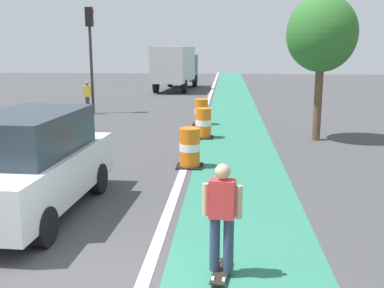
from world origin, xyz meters
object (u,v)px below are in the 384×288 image
at_px(pedestrian_crossing, 87,97).
at_px(street_tree_sidewalk, 322,34).
at_px(traffic_barrel_mid, 203,123).
at_px(traffic_barrel_front, 190,148).
at_px(traffic_barrel_back, 201,112).
at_px(delivery_truck_down_block, 176,65).
at_px(skateboarder_on_lane, 222,217).
at_px(traffic_light_corner, 90,41).
at_px(parked_suv_nearest, 32,163).

bearing_deg(pedestrian_crossing, street_tree_sidewalk, -28.85).
bearing_deg(traffic_barrel_mid, traffic_barrel_front, -92.24).
relative_size(traffic_barrel_mid, pedestrian_crossing, 0.68).
distance_m(traffic_barrel_back, delivery_truck_down_block, 15.73).
bearing_deg(traffic_barrel_back, traffic_barrel_mid, -85.33).
xyz_separation_m(traffic_barrel_back, pedestrian_crossing, (-5.72, 2.56, 0.33)).
distance_m(traffic_barrel_front, pedestrian_crossing, 11.17).
bearing_deg(skateboarder_on_lane, street_tree_sidewalk, 72.32).
xyz_separation_m(traffic_barrel_front, street_tree_sidewalk, (4.19, 4.05, 3.14)).
height_order(traffic_barrel_mid, traffic_barrel_back, same).
relative_size(delivery_truck_down_block, traffic_light_corner, 1.52).
bearing_deg(street_tree_sidewalk, traffic_light_corner, 148.95).
xyz_separation_m(traffic_light_corner, street_tree_sidewalk, (9.83, -5.92, 0.17)).
relative_size(skateboarder_on_lane, parked_suv_nearest, 0.36).
bearing_deg(traffic_barrel_mid, skateboarder_on_lane, -85.54).
bearing_deg(traffic_light_corner, skateboarder_on_lane, -67.67).
height_order(parked_suv_nearest, traffic_barrel_back, parked_suv_nearest).
height_order(traffic_barrel_back, pedestrian_crossing, pedestrian_crossing).
bearing_deg(traffic_barrel_mid, pedestrian_crossing, 137.62).
relative_size(traffic_barrel_back, traffic_light_corner, 0.21).
xyz_separation_m(parked_suv_nearest, pedestrian_crossing, (-3.01, 13.39, -0.17)).
relative_size(skateboarder_on_lane, street_tree_sidewalk, 0.34).
distance_m(delivery_truck_down_block, pedestrian_crossing, 13.22).
height_order(traffic_barrel_mid, traffic_light_corner, traffic_light_corner).
relative_size(parked_suv_nearest, traffic_light_corner, 0.92).
height_order(traffic_barrel_back, delivery_truck_down_block, delivery_truck_down_block).
bearing_deg(skateboarder_on_lane, parked_suv_nearest, 149.00).
bearing_deg(traffic_barrel_back, traffic_barrel_front, -89.40).
distance_m(skateboarder_on_lane, traffic_barrel_front, 6.18).
bearing_deg(parked_suv_nearest, traffic_barrel_mid, 69.65).
xyz_separation_m(traffic_barrel_back, delivery_truck_down_block, (-2.80, 15.42, 1.31)).
bearing_deg(traffic_light_corner, parked_suv_nearest, -78.34).
distance_m(traffic_barrel_back, street_tree_sidewalk, 6.05).
distance_m(skateboarder_on_lane, street_tree_sidewalk, 10.99).
distance_m(delivery_truck_down_block, street_tree_sidewalk, 19.76).
bearing_deg(traffic_barrel_front, traffic_barrel_back, 90.60).
bearing_deg(parked_suv_nearest, pedestrian_crossing, 102.66).
bearing_deg(skateboarder_on_lane, traffic_barrel_back, 94.51).
relative_size(traffic_barrel_front, traffic_barrel_back, 1.00).
bearing_deg(traffic_barrel_mid, delivery_truck_down_block, 99.43).
relative_size(parked_suv_nearest, traffic_barrel_mid, 4.29).
distance_m(delivery_truck_down_block, traffic_light_corner, 12.85).
bearing_deg(street_tree_sidewalk, parked_suv_nearest, -131.50).
height_order(parked_suv_nearest, traffic_light_corner, traffic_light_corner).
xyz_separation_m(parked_suv_nearest, traffic_barrel_front, (2.79, 3.84, -0.50)).
height_order(delivery_truck_down_block, pedestrian_crossing, delivery_truck_down_block).
bearing_deg(pedestrian_crossing, traffic_barrel_front, -58.75).
bearing_deg(delivery_truck_down_block, traffic_barrel_back, -79.69).
xyz_separation_m(traffic_barrel_mid, traffic_light_corner, (-5.80, 5.85, 2.97)).
relative_size(parked_suv_nearest, street_tree_sidewalk, 0.94).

